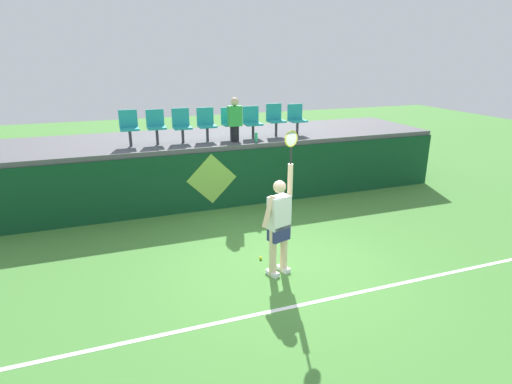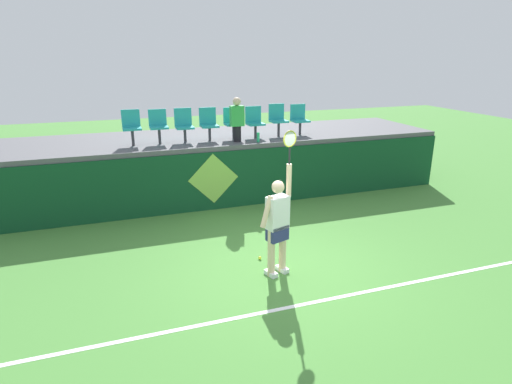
{
  "view_description": "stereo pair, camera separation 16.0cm",
  "coord_description": "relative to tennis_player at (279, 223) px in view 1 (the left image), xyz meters",
  "views": [
    {
      "loc": [
        -2.82,
        -6.32,
        3.78
      ],
      "look_at": [
        -0.07,
        1.22,
        1.11
      ],
      "focal_mm": 29.49,
      "sensor_mm": 36.0,
      "label": 1
    },
    {
      "loc": [
        -2.67,
        -6.38,
        3.78
      ],
      "look_at": [
        -0.07,
        1.22,
        1.11
      ],
      "focal_mm": 29.49,
      "sensor_mm": 36.0,
      "label": 2
    }
  ],
  "objects": [
    {
      "name": "tennis_player",
      "position": [
        0.0,
        0.0,
        0.0
      ],
      "size": [
        0.73,
        0.37,
        2.56
      ],
      "color": "white",
      "rests_on": "ground_plane"
    },
    {
      "name": "water_bottle",
      "position": [
        0.95,
        3.79,
        0.74
      ],
      "size": [
        0.08,
        0.08,
        0.25
      ],
      "primitive_type": "cylinder",
      "color": "#26B272",
      "rests_on": "spectator_platform"
    },
    {
      "name": "spectator_0",
      "position": [
        0.47,
        4.04,
        1.2
      ],
      "size": [
        0.34,
        0.21,
        1.12
      ],
      "color": "black",
      "rests_on": "spectator_platform"
    },
    {
      "name": "stadium_chair_4",
      "position": [
        0.47,
        4.45,
        1.08
      ],
      "size": [
        0.44,
        0.42,
        0.81
      ],
      "color": "#38383D",
      "rests_on": "spectator_platform"
    },
    {
      "name": "stadium_chair_5",
      "position": [
        1.08,
        4.45,
        1.06
      ],
      "size": [
        0.44,
        0.42,
        0.82
      ],
      "color": "#38383D",
      "rests_on": "spectator_platform"
    },
    {
      "name": "stadium_chair_7",
      "position": [
        2.39,
        4.45,
        1.07
      ],
      "size": [
        0.44,
        0.42,
        0.83
      ],
      "color": "#38383D",
      "rests_on": "spectator_platform"
    },
    {
      "name": "stadium_chair_3",
      "position": [
        -0.17,
        4.45,
        1.07
      ],
      "size": [
        0.44,
        0.42,
        0.84
      ],
      "color": "#38383D",
      "rests_on": "spectator_platform"
    },
    {
      "name": "court_baseline_stripe",
      "position": [
        0.14,
        -1.06,
        -0.98
      ],
      "size": [
        11.15,
        0.08,
        0.01
      ],
      "primitive_type": "cube",
      "color": "white",
      "rests_on": "ground_plane"
    },
    {
      "name": "stadium_chair_2",
      "position": [
        -0.81,
        4.45,
        1.08
      ],
      "size": [
        0.44,
        0.42,
        0.85
      ],
      "color": "#38383D",
      "rests_on": "spectator_platform"
    },
    {
      "name": "stadium_chair_1",
      "position": [
        -1.45,
        4.45,
        1.1
      ],
      "size": [
        0.44,
        0.42,
        0.84
      ],
      "color": "#38383D",
      "rests_on": "spectator_platform"
    },
    {
      "name": "spectator_platform",
      "position": [
        0.14,
        5.04,
        0.55
      ],
      "size": [
        12.38,
        2.92,
        0.12
      ],
      "primitive_type": "cube",
      "color": "#56565B",
      "rests_on": "court_back_wall"
    },
    {
      "name": "stadium_chair_0",
      "position": [
        -2.1,
        4.45,
        1.1
      ],
      "size": [
        0.44,
        0.42,
        0.86
      ],
      "color": "#38383D",
      "rests_on": "spectator_platform"
    },
    {
      "name": "wall_signage_mount",
      "position": [
        -0.3,
        3.53,
        -0.98
      ],
      "size": [
        1.27,
        0.01,
        1.45
      ],
      "color": "#0F4223",
      "rests_on": "ground_plane"
    },
    {
      "name": "tennis_ball",
      "position": [
        -0.12,
        0.6,
        -0.95
      ],
      "size": [
        0.07,
        0.07,
        0.07
      ],
      "primitive_type": "sphere",
      "color": "#D1E533",
      "rests_on": "ground_plane"
    },
    {
      "name": "stadium_chair_6",
      "position": [
        1.75,
        4.45,
        1.1
      ],
      "size": [
        0.44,
        0.42,
        0.86
      ],
      "color": "#38383D",
      "rests_on": "spectator_platform"
    },
    {
      "name": "court_back_wall",
      "position": [
        0.14,
        3.63,
        -0.24
      ],
      "size": [
        12.38,
        0.2,
        1.48
      ],
      "primitive_type": "cube",
      "color": "#0F4223",
      "rests_on": "ground_plane"
    },
    {
      "name": "ground_plane",
      "position": [
        0.14,
        0.13,
        -0.98
      ],
      "size": [
        40.0,
        40.0,
        0.0
      ],
      "primitive_type": "plane",
      "color": "#478438"
    }
  ]
}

